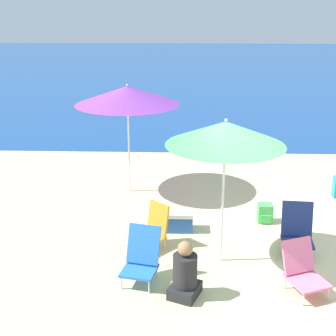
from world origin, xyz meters
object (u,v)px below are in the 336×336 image
(beach_chair_orange, at_px, (154,228))
(person_seated_near, at_px, (185,274))
(backpack_green, at_px, (265,213))
(beach_umbrella_purple, at_px, (127,95))
(beach_chair_blue, at_px, (142,256))
(beach_chair_navy, at_px, (297,229))
(cooler_box, at_px, (178,221))
(beach_umbrella_green, at_px, (225,134))
(beach_chair_pink, at_px, (303,269))

(beach_chair_orange, xyz_separation_m, person_seated_near, (0.51, -1.34, -0.00))
(beach_chair_orange, height_order, backpack_green, beach_chair_orange)
(beach_umbrella_purple, xyz_separation_m, beach_chair_blue, (0.56, -3.36, -1.65))
(beach_chair_navy, bearing_deg, cooler_box, 163.51)
(beach_chair_blue, xyz_separation_m, beach_chair_navy, (2.34, 0.86, 0.04))
(beach_chair_navy, bearing_deg, person_seated_near, -139.91)
(beach_chair_navy, bearing_deg, beach_chair_blue, -155.19)
(beach_umbrella_green, distance_m, cooler_box, 2.19)
(beach_umbrella_green, xyz_separation_m, person_seated_near, (-0.54, -0.94, -1.68))
(beach_chair_pink, distance_m, cooler_box, 2.46)
(beach_chair_blue, height_order, cooler_box, beach_chair_blue)
(beach_umbrella_purple, relative_size, beach_chair_navy, 2.76)
(beach_chair_blue, bearing_deg, cooler_box, 85.51)
(beach_chair_blue, bearing_deg, person_seated_near, -19.38)
(beach_umbrella_purple, xyz_separation_m, beach_chair_pink, (2.75, -3.53, -1.70))
(beach_umbrella_purple, relative_size, beach_chair_blue, 2.92)
(beach_umbrella_purple, bearing_deg, backpack_green, -28.38)
(person_seated_near, bearing_deg, beach_chair_orange, 133.16)
(beach_chair_navy, relative_size, beach_chair_orange, 1.13)
(beach_umbrella_green, xyz_separation_m, beach_chair_blue, (-1.15, -0.57, -1.63))
(beach_umbrella_purple, height_order, beach_chair_navy, beach_umbrella_purple)
(beach_chair_pink, xyz_separation_m, beach_chair_orange, (-2.09, 1.14, 0.01))
(beach_umbrella_green, height_order, beach_umbrella_purple, beach_umbrella_purple)
(beach_umbrella_purple, relative_size, backpack_green, 6.66)
(beach_chair_pink, height_order, backpack_green, beach_chair_pink)
(beach_umbrella_purple, height_order, cooler_box, beach_umbrella_purple)
(beach_umbrella_green, relative_size, person_seated_near, 2.74)
(beach_chair_blue, relative_size, beach_chair_orange, 1.07)
(beach_umbrella_green, distance_m, person_seated_near, 2.00)
(beach_chair_pink, distance_m, person_seated_near, 1.60)
(beach_umbrella_purple, xyz_separation_m, beach_chair_orange, (0.66, -2.39, -1.69))
(beach_umbrella_green, height_order, beach_chair_pink, beach_umbrella_green)
(beach_chair_pink, bearing_deg, beach_chair_navy, 59.76)
(cooler_box, bearing_deg, beach_chair_navy, -21.19)
(beach_umbrella_green, height_order, beach_chair_navy, beach_umbrella_green)
(beach_chair_pink, distance_m, backpack_green, 2.14)
(beach_umbrella_green, relative_size, beach_chair_orange, 3.08)
(cooler_box, bearing_deg, beach_chair_pink, -45.52)
(beach_chair_navy, bearing_deg, backpack_green, 110.13)
(beach_chair_orange, distance_m, person_seated_near, 1.44)
(beach_chair_blue, distance_m, person_seated_near, 0.71)
(beach_chair_blue, relative_size, beach_chair_pink, 1.05)
(beach_umbrella_green, distance_m, backpack_green, 2.47)
(cooler_box, bearing_deg, person_seated_near, -86.22)
(beach_chair_blue, distance_m, beach_chair_navy, 2.49)
(beach_chair_orange, bearing_deg, beach_chair_blue, -54.20)
(beach_umbrella_purple, bearing_deg, beach_chair_navy, -40.84)
(beach_chair_orange, height_order, person_seated_near, person_seated_near)
(beach_umbrella_purple, height_order, beach_chair_blue, beach_umbrella_purple)
(person_seated_near, height_order, cooler_box, person_seated_near)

